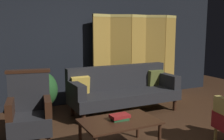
{
  "coord_description": "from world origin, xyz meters",
  "views": [
    {
      "loc": [
        -1.88,
        -3.01,
        1.62
      ],
      "look_at": [
        0.0,
        0.8,
        0.95
      ],
      "focal_mm": 43.18,
      "sensor_mm": 36.0,
      "label": 1
    }
  ],
  "objects_px": {
    "coffee_table": "(119,124)",
    "armchair_wing_left": "(30,111)",
    "folding_screen": "(138,56)",
    "potted_plant": "(42,92)",
    "velvet_couch": "(123,89)",
    "book_green_cloth": "(120,119)",
    "book_red_leather": "(120,116)"
  },
  "relations": [
    {
      "from": "armchair_wing_left",
      "to": "book_green_cloth",
      "type": "height_order",
      "value": "armchair_wing_left"
    },
    {
      "from": "armchair_wing_left",
      "to": "book_green_cloth",
      "type": "relative_size",
      "value": 4.96
    },
    {
      "from": "coffee_table",
      "to": "armchair_wing_left",
      "type": "height_order",
      "value": "armchair_wing_left"
    },
    {
      "from": "folding_screen",
      "to": "book_red_leather",
      "type": "height_order",
      "value": "folding_screen"
    },
    {
      "from": "coffee_table",
      "to": "potted_plant",
      "type": "distance_m",
      "value": 1.87
    },
    {
      "from": "velvet_couch",
      "to": "book_red_leather",
      "type": "bearing_deg",
      "value": -119.77
    },
    {
      "from": "folding_screen",
      "to": "velvet_couch",
      "type": "xyz_separation_m",
      "value": [
        -0.76,
        -0.69,
        -0.53
      ]
    },
    {
      "from": "folding_screen",
      "to": "velvet_couch",
      "type": "bearing_deg",
      "value": -137.95
    },
    {
      "from": "folding_screen",
      "to": "potted_plant",
      "type": "distance_m",
      "value": 2.34
    },
    {
      "from": "velvet_couch",
      "to": "book_red_leather",
      "type": "height_order",
      "value": "velvet_couch"
    },
    {
      "from": "armchair_wing_left",
      "to": "potted_plant",
      "type": "height_order",
      "value": "armchair_wing_left"
    },
    {
      "from": "book_green_cloth",
      "to": "book_red_leather",
      "type": "xyz_separation_m",
      "value": [
        0.0,
        0.0,
        0.04
      ]
    },
    {
      "from": "coffee_table",
      "to": "book_red_leather",
      "type": "xyz_separation_m",
      "value": [
        0.02,
        0.02,
        0.1
      ]
    },
    {
      "from": "armchair_wing_left",
      "to": "book_red_leather",
      "type": "bearing_deg",
      "value": -33.22
    },
    {
      "from": "coffee_table",
      "to": "armchair_wing_left",
      "type": "relative_size",
      "value": 0.96
    },
    {
      "from": "potted_plant",
      "to": "coffee_table",
      "type": "bearing_deg",
      "value": -70.02
    },
    {
      "from": "folding_screen",
      "to": "book_green_cloth",
      "type": "xyz_separation_m",
      "value": [
        -1.6,
        -2.15,
        -0.55
      ]
    },
    {
      "from": "folding_screen",
      "to": "book_green_cloth",
      "type": "distance_m",
      "value": 2.74
    },
    {
      "from": "velvet_couch",
      "to": "armchair_wing_left",
      "type": "distance_m",
      "value": 2.03
    },
    {
      "from": "coffee_table",
      "to": "velvet_couch",
      "type": "bearing_deg",
      "value": 60.14
    },
    {
      "from": "coffee_table",
      "to": "book_red_leather",
      "type": "relative_size",
      "value": 4.0
    },
    {
      "from": "velvet_couch",
      "to": "book_red_leather",
      "type": "xyz_separation_m",
      "value": [
        -0.84,
        -1.46,
        0.02
      ]
    },
    {
      "from": "folding_screen",
      "to": "armchair_wing_left",
      "type": "bearing_deg",
      "value": -150.83
    },
    {
      "from": "coffee_table",
      "to": "book_green_cloth",
      "type": "relative_size",
      "value": 4.77
    },
    {
      "from": "coffee_table",
      "to": "book_red_leather",
      "type": "bearing_deg",
      "value": 54.32
    },
    {
      "from": "velvet_couch",
      "to": "book_green_cloth",
      "type": "bearing_deg",
      "value": -119.77
    },
    {
      "from": "book_green_cloth",
      "to": "armchair_wing_left",
      "type": "bearing_deg",
      "value": 146.78
    },
    {
      "from": "folding_screen",
      "to": "coffee_table",
      "type": "distance_m",
      "value": 2.77
    },
    {
      "from": "coffee_table",
      "to": "armchair_wing_left",
      "type": "bearing_deg",
      "value": 145.57
    },
    {
      "from": "folding_screen",
      "to": "potted_plant",
      "type": "height_order",
      "value": "folding_screen"
    },
    {
      "from": "armchair_wing_left",
      "to": "potted_plant",
      "type": "xyz_separation_m",
      "value": [
        0.38,
        1.05,
        0.0
      ]
    },
    {
      "from": "velvet_couch",
      "to": "potted_plant",
      "type": "distance_m",
      "value": 1.51
    }
  ]
}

